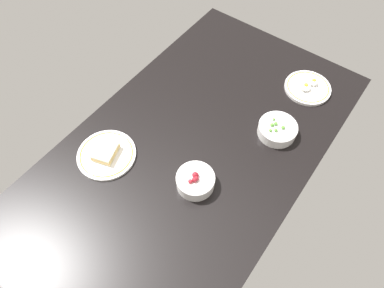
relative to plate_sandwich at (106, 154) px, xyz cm
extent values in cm
cube|color=black|center=(22.21, -23.49, -3.15)|extent=(150.06, 84.70, 4.00)
cylinder|color=white|center=(0.00, 0.00, -0.62)|extent=(22.09, 22.09, 1.06)
torus|color=gold|center=(0.00, 0.00, -0.09)|extent=(19.94, 19.94, 0.50)
cube|color=beige|center=(0.00, 0.00, 0.51)|extent=(11.10, 10.02, 1.20)
cube|color=#E5B24C|center=(0.00, 0.00, 1.51)|extent=(11.10, 10.02, 0.80)
cube|color=beige|center=(0.00, 0.00, 2.51)|extent=(11.10, 10.02, 1.20)
cylinder|color=white|center=(10.12, -33.98, 1.36)|extent=(13.55, 13.55, 5.02)
torus|color=white|center=(10.12, -33.98, 3.87)|extent=(13.81, 13.81, 0.80)
sphere|color=maroon|center=(9.03, -34.42, 4.83)|extent=(1.92, 1.92, 1.92)
sphere|color=maroon|center=(10.50, -33.47, 4.93)|extent=(2.13, 2.13, 2.13)
sphere|color=maroon|center=(10.78, -33.80, 4.75)|extent=(1.77, 1.77, 1.77)
sphere|color=maroon|center=(9.66, -34.57, 4.81)|extent=(1.89, 1.89, 1.89)
sphere|color=#59144C|center=(10.75, -33.89, 4.65)|extent=(1.56, 1.56, 1.56)
sphere|color=#B2232D|center=(7.64, -33.53, 4.63)|extent=(1.54, 1.54, 1.54)
cylinder|color=white|center=(47.09, -46.23, 1.07)|extent=(14.89, 14.89, 4.43)
torus|color=white|center=(47.09, -46.23, 3.28)|extent=(15.10, 15.10, 0.80)
sphere|color=#599E38|center=(44.55, -46.41, 3.94)|extent=(1.32, 1.32, 1.32)
sphere|color=#599E38|center=(47.22, -47.99, 4.00)|extent=(1.44, 1.44, 1.44)
sphere|color=#599E38|center=(45.79, -44.01, 4.01)|extent=(1.45, 1.45, 1.45)
sphere|color=#599E38|center=(43.26, -44.82, 3.88)|extent=(1.20, 1.20, 1.20)
sphere|color=#599E38|center=(47.20, -44.85, 3.98)|extent=(1.40, 1.40, 1.40)
sphere|color=#599E38|center=(48.68, -43.23, 3.80)|extent=(1.03, 1.03, 1.03)
cylinder|color=white|center=(75.48, -45.65, -0.48)|extent=(19.57, 19.57, 1.34)
torus|color=gold|center=(75.48, -45.65, 0.19)|extent=(17.72, 17.72, 0.50)
ellipsoid|color=white|center=(73.48, -45.04, 1.43)|extent=(4.53, 4.53, 2.49)
sphere|color=yellow|center=(73.48, -45.04, 2.55)|extent=(1.81, 1.81, 1.81)
ellipsoid|color=white|center=(78.19, -46.44, 1.32)|extent=(4.13, 4.13, 2.27)
sphere|color=yellow|center=(78.19, -46.44, 2.35)|extent=(1.65, 1.65, 1.65)
camera|label=1|loc=(-35.13, -65.99, 110.30)|focal=32.36mm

